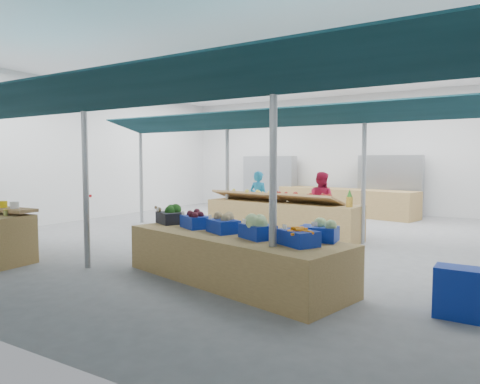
{
  "coord_description": "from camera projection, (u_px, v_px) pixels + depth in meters",
  "views": [
    {
      "loc": [
        4.87,
        -8.89,
        1.79
      ],
      "look_at": [
        0.61,
        -1.6,
        1.2
      ],
      "focal_mm": 32.0,
      "sensor_mm": 36.0,
      "label": 1
    }
  ],
  "objects": [
    {
      "name": "veg_counter",
      "position": [
        232.0,
        258.0,
        6.42
      ],
      "size": [
        3.87,
        2.11,
        0.72
      ],
      "primitive_type": "cube",
      "rotation": [
        0.0,
        0.0,
        -0.25
      ],
      "color": "olive",
      "rests_on": "floor"
    },
    {
      "name": "back_shelving_left",
      "position": [
        270.0,
        183.0,
        16.59
      ],
      "size": [
        2.0,
        0.5,
        2.0
      ],
      "primitive_type": "cube",
      "color": "#B23F33",
      "rests_on": "floor"
    },
    {
      "name": "hall",
      "position": [
        278.0,
        130.0,
        11.28
      ],
      "size": [
        13.0,
        13.0,
        13.0
      ],
      "color": "silver",
      "rests_on": "ground"
    },
    {
      "name": "floor",
      "position": [
        252.0,
        237.0,
        10.23
      ],
      "size": [
        13.0,
        13.0,
        0.0
      ],
      "primitive_type": "plane",
      "color": "slate",
      "rests_on": "ground"
    },
    {
      "name": "crate_cabbage",
      "position": [
        258.0,
        227.0,
        6.03
      ],
      "size": [
        0.61,
        0.55,
        0.35
      ],
      "rotation": [
        0.0,
        0.0,
        -0.51
      ],
      "color": "navy",
      "rests_on": "veg_counter"
    },
    {
      "name": "crate_beets",
      "position": [
        196.0,
        220.0,
        7.0
      ],
      "size": [
        0.61,
        0.55,
        0.29
      ],
      "rotation": [
        0.0,
        0.0,
        -0.51
      ],
      "color": "navy",
      "rests_on": "veg_counter"
    },
    {
      "name": "apple_heap_red",
      "position": [
        309.0,
        197.0,
        9.77
      ],
      "size": [
        1.61,
        0.97,
        0.27
      ],
      "rotation": [
        0.0,
        0.0,
        -0.19
      ],
      "color": "#997247",
      "rests_on": "fruit_counter"
    },
    {
      "name": "awnings",
      "position": [
        242.0,
        110.0,
        8.15
      ],
      "size": [
        9.5,
        7.08,
        0.3
      ],
      "color": "black",
      "rests_on": "pole_grid"
    },
    {
      "name": "crate_broccoli",
      "position": [
        170.0,
        215.0,
        7.5
      ],
      "size": [
        0.61,
        0.55,
        0.35
      ],
      "rotation": [
        0.0,
        0.0,
        -0.51
      ],
      "color": "black",
      "rests_on": "veg_counter"
    },
    {
      "name": "vendor_left",
      "position": [
        259.0,
        199.0,
        11.87
      ],
      "size": [
        0.6,
        0.42,
        1.54
      ],
      "primitive_type": "imported",
      "rotation": [
        0.0,
        0.0,
        3.05
      ],
      "color": "#1B7DB2",
      "rests_on": "floor"
    },
    {
      "name": "far_counter",
      "position": [
        344.0,
        202.0,
        14.6
      ],
      "size": [
        5.02,
        2.17,
        0.89
      ],
      "primitive_type": "cube",
      "rotation": [
        0.0,
        0.0,
        -0.25
      ],
      "color": "olive",
      "rests_on": "floor"
    },
    {
      "name": "crate_stack",
      "position": [
        458.0,
        292.0,
        4.92
      ],
      "size": [
        0.5,
        0.36,
        0.59
      ],
      "primitive_type": "cube",
      "rotation": [
        0.0,
        0.0,
        -0.03
      ],
      "color": "navy",
      "rests_on": "floor"
    },
    {
      "name": "fruit_counter",
      "position": [
        281.0,
        219.0,
        10.34
      ],
      "size": [
        3.93,
        1.29,
        0.83
      ],
      "primitive_type": "cube",
      "rotation": [
        0.0,
        0.0,
        -0.1
      ],
      "color": "olive",
      "rests_on": "floor"
    },
    {
      "name": "crate_celeriac",
      "position": [
        223.0,
        223.0,
        6.53
      ],
      "size": [
        0.61,
        0.55,
        0.31
      ],
      "rotation": [
        0.0,
        0.0,
        -0.51
      ],
      "color": "navy",
      "rests_on": "veg_counter"
    },
    {
      "name": "vendor_right",
      "position": [
        321.0,
        202.0,
        10.96
      ],
      "size": [
        0.8,
        0.65,
        1.54
      ],
      "primitive_type": "imported",
      "rotation": [
        0.0,
        0.0,
        3.05
      ],
      "color": "#B7163C",
      "rests_on": "floor"
    },
    {
      "name": "back_shelving_right",
      "position": [
        390.0,
        186.0,
        14.32
      ],
      "size": [
        2.0,
        0.5,
        2.0
      ],
      "primitive_type": "cube",
      "color": "#B23F33",
      "rests_on": "floor"
    },
    {
      "name": "pineapple",
      "position": [
        349.0,
        199.0,
        9.21
      ],
      "size": [
        0.14,
        0.14,
        0.39
      ],
      "rotation": [
        0.0,
        0.0,
        -0.19
      ],
      "color": "#8C6019",
      "rests_on": "fruit_counter"
    },
    {
      "name": "crate_carrots",
      "position": [
        298.0,
        237.0,
        5.53
      ],
      "size": [
        0.61,
        0.55,
        0.29
      ],
      "rotation": [
        0.0,
        0.0,
        -0.51
      ],
      "color": "navy",
      "rests_on": "veg_counter"
    },
    {
      "name": "pole_ribbon",
      "position": [
        89.0,
        197.0,
        8.77
      ],
      "size": [
        0.12,
        0.12,
        0.28
      ],
      "color": "#B80C11",
      "rests_on": "pole_grid"
    },
    {
      "name": "apple_heap_yellow",
      "position": [
        248.0,
        194.0,
        10.77
      ],
      "size": [
        2.0,
        1.05,
        0.27
      ],
      "rotation": [
        0.0,
        0.0,
        -0.19
      ],
      "color": "#997247",
      "rests_on": "fruit_counter"
    },
    {
      "name": "crate_extra",
      "position": [
        319.0,
        230.0,
        5.85
      ],
      "size": [
        0.53,
        0.42,
        0.32
      ],
      "rotation": [
        0.0,
        0.0,
        0.08
      ],
      "color": "navy",
      "rests_on": "veg_counter"
    },
    {
      "name": "pole_grid",
      "position": [
        242.0,
        161.0,
        8.22
      ],
      "size": [
        10.0,
        4.6,
        3.0
      ],
      "color": "gray",
      "rests_on": "floor"
    },
    {
      "name": "sparrow",
      "position": [
        158.0,
        209.0,
        7.52
      ],
      "size": [
        0.12,
        0.09,
        0.11
      ],
      "rotation": [
        0.0,
        0.0,
        -0.51
      ],
      "color": "brown",
      "rests_on": "crate_broccoli"
    }
  ]
}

